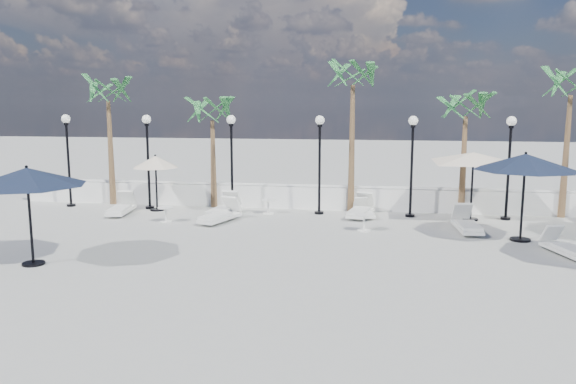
# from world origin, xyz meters

# --- Properties ---
(ground) EXTENTS (100.00, 100.00, 0.00)m
(ground) POSITION_xyz_m (0.00, 0.00, 0.00)
(ground) COLOR #A0A09B
(ground) RESTS_ON ground
(balustrade) EXTENTS (26.00, 0.30, 1.01)m
(balustrade) POSITION_xyz_m (0.00, 7.50, 0.47)
(balustrade) COLOR white
(balustrade) RESTS_ON ground
(lamppost_0) EXTENTS (0.36, 0.36, 3.84)m
(lamppost_0) POSITION_xyz_m (-10.50, 6.50, 2.49)
(lamppost_0) COLOR black
(lamppost_0) RESTS_ON ground
(lamppost_1) EXTENTS (0.36, 0.36, 3.84)m
(lamppost_1) POSITION_xyz_m (-7.00, 6.50, 2.49)
(lamppost_1) COLOR black
(lamppost_1) RESTS_ON ground
(lamppost_2) EXTENTS (0.36, 0.36, 3.84)m
(lamppost_2) POSITION_xyz_m (-3.50, 6.50, 2.49)
(lamppost_2) COLOR black
(lamppost_2) RESTS_ON ground
(lamppost_3) EXTENTS (0.36, 0.36, 3.84)m
(lamppost_3) POSITION_xyz_m (0.00, 6.50, 2.49)
(lamppost_3) COLOR black
(lamppost_3) RESTS_ON ground
(lamppost_4) EXTENTS (0.36, 0.36, 3.84)m
(lamppost_4) POSITION_xyz_m (3.50, 6.50, 2.49)
(lamppost_4) COLOR black
(lamppost_4) RESTS_ON ground
(lamppost_5) EXTENTS (0.36, 0.36, 3.84)m
(lamppost_5) POSITION_xyz_m (7.00, 6.50, 2.49)
(lamppost_5) COLOR black
(lamppost_5) RESTS_ON ground
(palm_0) EXTENTS (2.60, 2.60, 5.50)m
(palm_0) POSITION_xyz_m (-9.00, 7.30, 4.53)
(palm_0) COLOR brown
(palm_0) RESTS_ON ground
(palm_1) EXTENTS (2.60, 2.60, 4.70)m
(palm_1) POSITION_xyz_m (-4.50, 7.30, 3.75)
(palm_1) COLOR brown
(palm_1) RESTS_ON ground
(palm_2) EXTENTS (2.60, 2.60, 6.10)m
(palm_2) POSITION_xyz_m (1.20, 7.30, 5.12)
(palm_2) COLOR brown
(palm_2) RESTS_ON ground
(palm_3) EXTENTS (2.60, 2.60, 4.90)m
(palm_3) POSITION_xyz_m (5.50, 7.30, 3.95)
(palm_3) COLOR brown
(palm_3) RESTS_ON ground
(palm_4) EXTENTS (2.60, 2.60, 5.70)m
(palm_4) POSITION_xyz_m (9.20, 7.30, 4.73)
(palm_4) COLOR brown
(palm_4) RESTS_ON ground
(lounger_0) EXTENTS (0.90, 2.06, 0.75)m
(lounger_0) POSITION_xyz_m (-7.64, 5.21, 0.25)
(lounger_0) COLOR white
(lounger_0) RESTS_ON ground
(lounger_1) EXTENTS (1.00, 2.19, 0.79)m
(lounger_1) POSITION_xyz_m (-3.58, 5.50, 0.27)
(lounger_1) COLOR white
(lounger_1) RESTS_ON ground
(lounger_2) EXTENTS (1.27, 2.14, 0.77)m
(lounger_2) POSITION_xyz_m (-3.43, 4.42, 0.26)
(lounger_2) COLOR white
(lounger_2) RESTS_ON ground
(lounger_3) EXTENTS (1.07, 2.14, 0.77)m
(lounger_3) POSITION_xyz_m (1.63, 6.20, 0.26)
(lounger_3) COLOR white
(lounger_3) RESTS_ON ground
(lounger_4) EXTENTS (0.91, 1.69, 0.60)m
(lounger_4) POSITION_xyz_m (1.74, 6.22, 0.20)
(lounger_4) COLOR white
(lounger_4) RESTS_ON ground
(lounger_5) EXTENTS (0.83, 2.11, 0.77)m
(lounger_5) POSITION_xyz_m (5.25, 4.22, 0.26)
(lounger_5) COLOR white
(lounger_5) RESTS_ON ground
(lounger_6) EXTENTS (1.08, 1.88, 0.67)m
(lounger_6) POSITION_xyz_m (7.60, 1.62, 0.23)
(lounger_6) COLOR white
(lounger_6) RESTS_ON ground
(side_table_0) EXTENTS (0.57, 0.57, 0.55)m
(side_table_0) POSITION_xyz_m (-5.40, 4.13, 0.33)
(side_table_0) COLOR white
(side_table_0) RESTS_ON ground
(side_table_1) EXTENTS (0.58, 0.58, 0.57)m
(side_table_1) POSITION_xyz_m (-1.97, 6.20, 0.34)
(side_table_1) COLOR white
(side_table_1) RESTS_ON ground
(side_table_2) EXTENTS (0.60, 0.60, 0.58)m
(side_table_2) POSITION_xyz_m (1.81, 3.79, 0.35)
(side_table_2) COLOR white
(side_table_2) RESTS_ON ground
(parasol_navy_left) EXTENTS (3.07, 3.07, 2.71)m
(parasol_navy_left) POSITION_xyz_m (-6.94, -1.62, 2.38)
(parasol_navy_left) COLOR black
(parasol_navy_left) RESTS_ON ground
(parasol_navy_mid) EXTENTS (3.16, 3.16, 2.83)m
(parasol_navy_mid) POSITION_xyz_m (6.74, 3.22, 2.49)
(parasol_navy_mid) COLOR black
(parasol_navy_mid) RESTS_ON ground
(parasol_cream_sq_a) EXTENTS (5.54, 5.54, 2.72)m
(parasol_cream_sq_a) POSITION_xyz_m (5.68, 6.20, 2.52)
(parasol_cream_sq_a) COLOR black
(parasol_cream_sq_a) RESTS_ON ground
(parasol_cream_small) EXTENTS (1.85, 1.85, 2.28)m
(parasol_cream_small) POSITION_xyz_m (-6.56, 6.20, 1.95)
(parasol_cream_small) COLOR black
(parasol_cream_small) RESTS_ON ground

